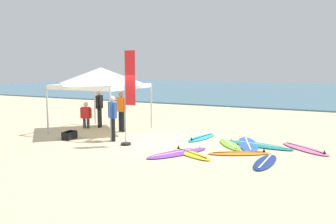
{
  "coord_description": "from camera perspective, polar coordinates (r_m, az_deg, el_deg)",
  "views": [
    {
      "loc": [
        6.63,
        -11.62,
        2.83
      ],
      "look_at": [
        0.31,
        1.19,
        1.0
      ],
      "focal_mm": 38.87,
      "sensor_mm": 36.0,
      "label": 1
    }
  ],
  "objects": [
    {
      "name": "ground_plane",
      "position": [
        13.68,
        -3.41,
        -4.65
      ],
      "size": [
        80.0,
        80.0,
        0.0
      ],
      "primitive_type": "plane",
      "color": "beige"
    },
    {
      "name": "sea",
      "position": [
        42.61,
        17.26,
        3.23
      ],
      "size": [
        80.0,
        36.0,
        0.1
      ],
      "primitive_type": "cube",
      "color": "#386B84",
      "rests_on": "ground"
    },
    {
      "name": "canopy_tent",
      "position": [
        15.79,
        -10.48,
        5.58
      ],
      "size": [
        3.27,
        3.27,
        2.75
      ],
      "color": "#B7B7BC",
      "rests_on": "ground"
    },
    {
      "name": "surfboard_pink",
      "position": [
        13.18,
        20.69,
        -5.42
      ],
      "size": [
        1.96,
        1.86,
        0.19
      ],
      "color": "pink",
      "rests_on": "ground"
    },
    {
      "name": "surfboard_cyan",
      "position": [
        14.28,
        5.31,
        -4.01
      ],
      "size": [
        0.79,
        1.95,
        0.19
      ],
      "color": "#23B2CC",
      "rests_on": "ground"
    },
    {
      "name": "surfboard_yellow",
      "position": [
        11.66,
        3.69,
        -6.58
      ],
      "size": [
        1.85,
        1.42,
        0.19
      ],
      "color": "yellow",
      "rests_on": "ground"
    },
    {
      "name": "surfboard_orange",
      "position": [
        11.97,
        11.1,
        -6.34
      ],
      "size": [
        2.0,
        1.43,
        0.19
      ],
      "color": "orange",
      "rests_on": "ground"
    },
    {
      "name": "surfboard_navy",
      "position": [
        11.08,
        15.02,
        -7.56
      ],
      "size": [
        0.55,
        1.96,
        0.19
      ],
      "color": "navy",
      "rests_on": "ground"
    },
    {
      "name": "surfboard_teal",
      "position": [
        13.33,
        13.92,
        -5.02
      ],
      "size": [
        2.67,
        1.24,
        0.19
      ],
      "color": "#19847F",
      "rests_on": "ground"
    },
    {
      "name": "surfboard_blue",
      "position": [
        13.39,
        12.42,
        -4.92
      ],
      "size": [
        1.47,
        2.61,
        0.19
      ],
      "color": "blue",
      "rests_on": "ground"
    },
    {
      "name": "surfboard_purple",
      "position": [
        11.8,
        1.56,
        -6.4
      ],
      "size": [
        1.64,
        2.44,
        0.19
      ],
      "color": "purple",
      "rests_on": "ground"
    },
    {
      "name": "surfboard_lime",
      "position": [
        13.19,
        9.68,
        -5.03
      ],
      "size": [
        1.48,
        1.86,
        0.19
      ],
      "color": "#7AD12D",
      "rests_on": "ground"
    },
    {
      "name": "person_orange",
      "position": [
        15.64,
        -7.32,
        0.48
      ],
      "size": [
        0.54,
        0.29,
        1.71
      ],
      "color": "black",
      "rests_on": "ground"
    },
    {
      "name": "person_blue",
      "position": [
        13.75,
        -8.71,
        -0.49
      ],
      "size": [
        0.47,
        0.38,
        1.71
      ],
      "color": "black",
      "rests_on": "ground"
    },
    {
      "name": "person_black",
      "position": [
        16.91,
        -10.7,
        0.92
      ],
      "size": [
        0.3,
        0.54,
        1.71
      ],
      "color": "black",
      "rests_on": "ground"
    },
    {
      "name": "person_red",
      "position": [
        16.88,
        -12.74,
        -0.28
      ],
      "size": [
        0.53,
        0.31,
        1.2
      ],
      "color": "#383842",
      "rests_on": "ground"
    },
    {
      "name": "banner_flag",
      "position": [
        12.86,
        -6.29,
        1.65
      ],
      "size": [
        0.6,
        0.36,
        3.4
      ],
      "color": "#99999E",
      "rests_on": "ground"
    },
    {
      "name": "gear_bag_near_tent",
      "position": [
        14.73,
        -15.23,
        -3.48
      ],
      "size": [
        0.41,
        0.64,
        0.28
      ],
      "primitive_type": "cube",
      "rotation": [
        0.0,
        0.0,
        1.72
      ],
      "color": "black",
      "rests_on": "ground"
    },
    {
      "name": "gear_bag_by_pole",
      "position": [
        14.58,
        -15.17,
        -3.59
      ],
      "size": [
        0.38,
        0.63,
        0.28
      ],
      "primitive_type": "cube",
      "rotation": [
        0.0,
        0.0,
        1.68
      ],
      "color": "black",
      "rests_on": "ground"
    }
  ]
}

